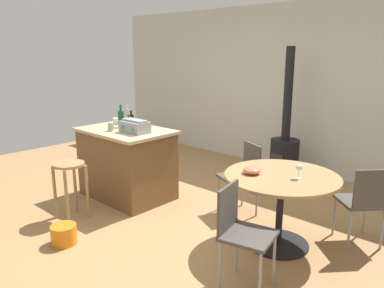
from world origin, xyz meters
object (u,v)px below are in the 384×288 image
Objects in this scene: kitchen_island at (127,163)px; wine_glass at (299,168)px; folding_chair_near at (241,228)px; bottle_2 at (131,120)px; bottle_1 at (127,116)px; wood_stove at (285,149)px; cup_0 at (111,127)px; folding_chair_left at (243,173)px; cup_1 at (116,121)px; serving_bowl at (252,170)px; dining_table at (281,192)px; folding_chair_far at (364,200)px; bottle_0 at (121,119)px; wooden_stool at (70,177)px; plastic_bucket at (64,234)px; toolbox at (135,126)px; bottle_3 at (129,123)px.

wine_glass is at bearing 5.26° from kitchen_island.
bottle_2 is at bearing 160.94° from folding_chair_near.
wood_stove is at bearing 50.29° from bottle_1.
cup_0 reaches higher than kitchen_island.
cup_0 is (-1.52, -0.81, 0.48)m from folding_chair_left.
bottle_2 is (-2.46, 0.85, 0.49)m from folding_chair_near.
cup_0 is at bearing -119.06° from wood_stove.
serving_bowl is (2.35, -0.10, -0.19)m from cup_1.
kitchen_island is 2.22m from dining_table.
wine_glass is at bearing -23.59° from folding_chair_left.
folding_chair_near is 2.94m from wood_stove.
folding_chair_near is at bearing -109.94° from folding_chair_far.
dining_table is (2.21, 0.20, 0.11)m from kitchen_island.
bottle_1 reaches higher than dining_table.
folding_chair_left is 4.79× the size of serving_bowl.
bottle_0 reaches higher than folding_chair_left.
plastic_bucket is at bearing -38.01° from wooden_stool.
kitchen_island is 2.42m from wine_glass.
bottle_2 reaches higher than wooden_stool.
folding_chair_far is 3.07m from plastic_bucket.
folding_chair_far is 3.08m from cup_0.
bottle_0 is (-1.36, -2.04, 0.57)m from wood_stove.
cup_0 is at bearing -161.73° from folding_chair_far.
bottle_1 reaches higher than plastic_bucket.
folding_chair_left is (-0.86, 1.25, -0.02)m from folding_chair_near.
dining_table is 2.63m from cup_1.
kitchen_island is at bearing -17.96° from bottle_0.
bottle_1 reaches higher than kitchen_island.
bottle_3 is at bearing 156.02° from toolbox.
dining_table is at bearing -29.18° from folding_chair_left.
plastic_bucket is (-0.90, -1.89, -0.41)m from folding_chair_left.
folding_chair_left is at bearing 19.34° from bottle_0.
bottle_3 is 1.73m from plastic_bucket.
wine_glass is 0.46m from serving_bowl.
wine_glass is (2.52, 0.00, -0.16)m from bottle_2.
bottle_2 is (-2.35, 0.02, 0.44)m from dining_table.
dining_table is 2.39m from bottle_2.
serving_bowl is at bearing -69.77° from wood_stove.
wood_stove is 3.45m from plastic_bucket.
bottle_0 reaches higher than toolbox.
toolbox is at bearing -29.73° from bottle_1.
wooden_stool is 2.13m from serving_bowl.
dining_table is 2.27m from bottle_3.
dining_table is 3.98× the size of bottle_1.
bottle_2 reaches higher than toolbox.
wine_glass is (0.06, 0.85, 0.33)m from folding_chair_near.
bottle_1 is 1.33× the size of bottle_2.
bottle_0 is 0.27m from cup_0.
dining_table reaches higher than plastic_bucket.
serving_bowl is (2.02, 0.23, -0.20)m from cup_0.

